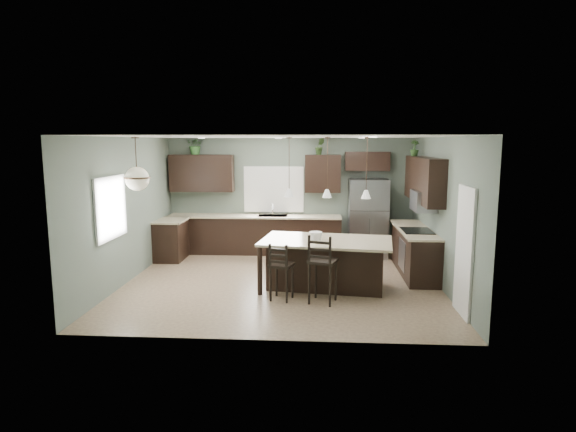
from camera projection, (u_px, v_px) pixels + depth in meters
The scene contains 32 objects.
ground at pixel (282, 283), 9.35m from camera, with size 6.00×6.00×0.00m, color #9E8466.
pantry_door at pixel (464, 252), 7.48m from camera, with size 0.04×0.82×2.04m, color white.
window_back at pixel (274, 189), 11.83m from camera, with size 1.35×0.02×1.00m, color white.
window_left at pixel (110, 208), 8.51m from camera, with size 0.02×1.10×1.00m, color white.
left_return_cabs at pixel (171, 240), 11.13m from camera, with size 0.60×0.90×0.90m, color black.
left_return_countertop at pixel (171, 220), 11.05m from camera, with size 0.66×0.96×0.04m, color beige.
back_lower_cabs at pixel (255, 235), 11.75m from camera, with size 4.20×0.60×0.90m, color black.
back_countertop at pixel (254, 216), 11.66m from camera, with size 4.20×0.66×0.04m, color beige.
sink_inset at pixel (273, 216), 11.63m from camera, with size 0.70×0.45×0.01m, color gray.
faucet at pixel (273, 210), 11.58m from camera, with size 0.02×0.02×0.28m, color silver.
back_upper_left at pixel (202, 173), 11.73m from camera, with size 1.55×0.34×0.90m, color black.
back_upper_right at pixel (323, 174), 11.54m from camera, with size 0.85×0.34×0.90m, color black.
fridge_header at pixel (367, 161), 11.43m from camera, with size 1.05×0.34×0.45m, color black.
right_lower_cabs at pixel (414, 252), 9.97m from camera, with size 0.60×2.35×0.90m, color black.
right_countertop at pixel (414, 230), 9.90m from camera, with size 0.66×2.35×0.04m, color beige.
cooktop at pixel (417, 231), 9.63m from camera, with size 0.58×0.75×0.02m, color black.
wall_oven_front at pixel (402, 255), 9.72m from camera, with size 0.01×0.72×0.60m, color gray.
right_upper_cabs at pixel (424, 180), 9.73m from camera, with size 0.34×2.35×0.90m, color black.
microwave at pixel (423, 201), 9.53m from camera, with size 0.40×0.75×0.40m, color gray.
refrigerator at pixel (368, 218), 11.34m from camera, with size 0.90×0.74×1.85m, color gray.
kitchen_island at pixel (326, 264), 8.91m from camera, with size 2.37×1.34×0.92m, color black.
serving_dish at pixel (316, 236), 8.87m from camera, with size 0.24×0.24×0.14m, color silver.
bar_stool_left at pixel (282, 271), 8.26m from camera, with size 0.38×0.38×1.01m, color black.
bar_stool_center at pixel (323, 269), 8.10m from camera, with size 0.44×0.44×1.19m, color black.
pendant_left at pixel (289, 167), 8.77m from camera, with size 0.17×0.17×1.10m, color silver, non-canonical shape.
pendant_center at pixel (327, 168), 8.64m from camera, with size 0.17×0.17×1.10m, color white, non-canonical shape.
pendant_right at pixel (367, 168), 8.50m from camera, with size 0.17×0.17×1.10m, color silver, non-canonical shape.
chandelier at pixel (136, 164), 8.61m from camera, with size 0.47×0.47×0.97m, color #F6ECC9, non-canonical shape.
plant_back_left at pixel (196, 145), 11.60m from camera, with size 0.43×0.37×0.48m, color #2C5826.
plant_back_right at pixel (320, 146), 11.42m from camera, with size 0.22×0.18×0.40m, color #2F481F.
plant_right_wall at pixel (415, 148), 10.56m from camera, with size 0.19×0.19×0.34m, color #345B27.
room_shell at pixel (281, 196), 9.09m from camera, with size 6.00×6.00×6.00m.
Camera 1 is at (0.70, -9.01, 2.72)m, focal length 30.00 mm.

